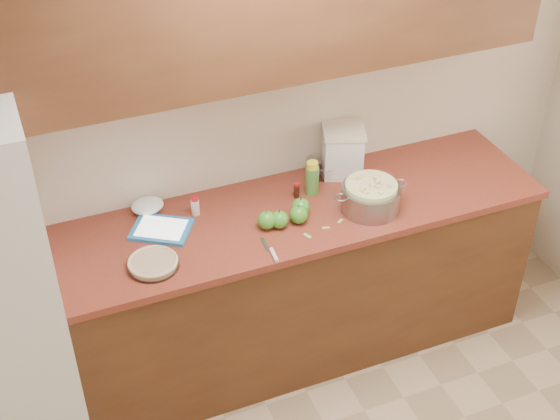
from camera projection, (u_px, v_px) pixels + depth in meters
name	position (u px, v px, depth m)	size (l,w,h in m)	color
room_shell	(458.00, 376.00, 2.44)	(3.60, 3.60, 3.60)	tan
counter_run	(281.00, 284.00, 4.04)	(2.64, 0.68, 0.92)	#533017
pie	(153.00, 263.00, 3.44)	(0.23, 0.23, 0.04)	silver
colander	(371.00, 197.00, 3.76)	(0.39, 0.29, 0.14)	gray
flour_canister	(343.00, 150.00, 3.98)	(0.27, 0.27, 0.26)	white
tablet	(161.00, 229.00, 3.65)	(0.34, 0.32, 0.02)	#2775BD
paring_knife	(273.00, 253.00, 3.51)	(0.03, 0.19, 0.02)	gray
lemon_bottle	(312.00, 178.00, 3.85)	(0.07, 0.07, 0.18)	#4C8C38
cinnamon_shaker	(195.00, 206.00, 3.74)	(0.04, 0.04, 0.10)	beige
vanilla_bottle	(297.00, 190.00, 3.85)	(0.03, 0.03, 0.08)	black
mixing_bowl	(326.00, 165.00, 4.03)	(0.21, 0.21, 0.08)	silver
paper_towel	(147.00, 206.00, 3.76)	(0.16, 0.13, 0.07)	white
apple_left	(267.00, 220.00, 3.65)	(0.09, 0.09, 0.10)	#3E8D25
apple_center	(301.00, 207.00, 3.73)	(0.09, 0.09, 0.10)	#3E8D25
apple_front	(279.00, 220.00, 3.66)	(0.09, 0.09, 0.10)	#3E8D25
apple_extra	(299.00, 215.00, 3.68)	(0.09, 0.09, 0.10)	#3E8D25
peel_a	(326.00, 228.00, 3.67)	(0.03, 0.01, 0.00)	#A0C55F
peel_b	(340.00, 221.00, 3.71)	(0.04, 0.01, 0.00)	#A0C55F
peel_c	(307.00, 236.00, 3.62)	(0.04, 0.02, 0.00)	#A0C55F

